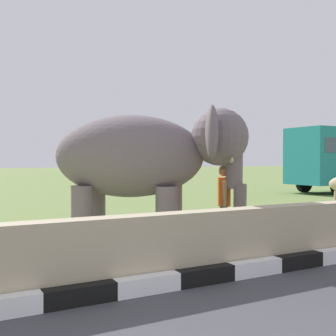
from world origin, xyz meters
The scene contains 4 objects.
striped_curb centered at (-0.35, 3.32, 0.12)m, with size 16.20×0.20×0.24m.
barrier_parapet centered at (2.00, 3.62, 0.50)m, with size 28.00×0.36×1.00m, color tan.
elephant centered at (2.35, 6.20, 1.81)m, with size 3.94×3.62×2.81m.
person_handler centered at (3.78, 5.47, 0.93)m, with size 0.42×0.60×1.66m.
Camera 1 is at (-1.34, -1.59, 1.74)m, focal length 44.75 mm.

